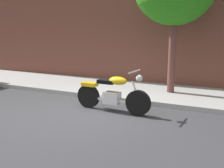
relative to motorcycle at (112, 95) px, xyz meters
name	(u,v)px	position (x,y,z in m)	size (l,w,h in m)	color
ground_plane	(90,113)	(-0.48, -0.40, -0.47)	(60.00, 60.00, 0.00)	#38383D
sidewalk	(129,90)	(-0.48, 2.39, -0.40)	(18.17, 2.85, 0.14)	#9E9E9E
motorcycle	(112,95)	(0.00, 0.00, 0.00)	(2.21, 0.70, 1.17)	black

